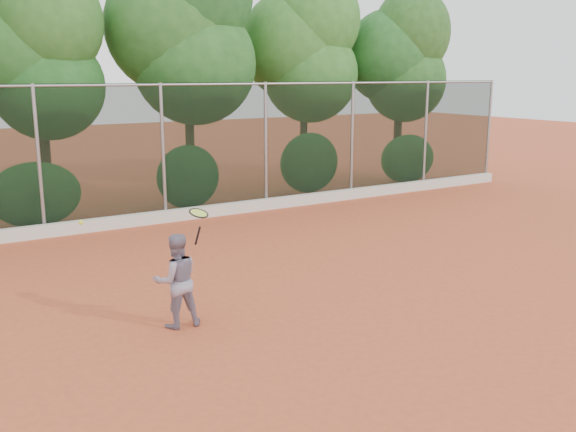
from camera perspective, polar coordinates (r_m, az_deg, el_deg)
ground at (r=10.91m, az=2.80°, el=-7.40°), size 80.00×80.00×0.00m
concrete_curb at (r=16.71m, az=-10.59°, el=-0.00°), size 24.00×0.20×0.30m
tennis_player at (r=9.70m, az=-9.89°, el=-5.67°), size 0.75×0.61×1.43m
chainlink_fence at (r=16.60m, az=-11.06°, el=5.88°), size 24.09×0.09×3.50m
foliage_backdrop at (r=18.20m, az=-15.37°, el=14.27°), size 23.70×3.63×7.55m
tennis_racket at (r=9.39m, az=-7.95°, el=0.02°), size 0.38×0.38×0.56m
tennis_ball_in_flight at (r=9.36m, az=-17.93°, el=-0.54°), size 0.07×0.07×0.07m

